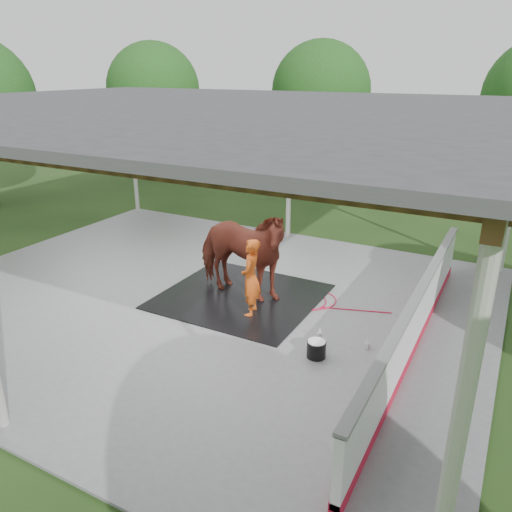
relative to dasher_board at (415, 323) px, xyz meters
The scene contains 12 objects.
ground 4.64m from the dasher_board, behind, with size 100.00×100.00×0.00m, color #1E3814.
concrete_slab 4.63m from the dasher_board, behind, with size 12.00×10.00×0.05m, color slate.
pavilion_structure 5.70m from the dasher_board, behind, with size 12.60×10.60×4.05m.
dasher_board is the anchor object (origin of this frame).
tree_belt 5.43m from the dasher_board, 168.18° to the left, with size 28.00×28.00×5.80m.
rubber_mat 3.82m from the dasher_board, behind, with size 3.25×3.05×0.02m, color black.
horse 3.81m from the dasher_board, behind, with size 1.08×2.38×2.01m, color maroon.
handler 3.19m from the dasher_board, behind, with size 0.58×0.38×1.59m, color #D65216.
wash_bucket 1.78m from the dasher_board, 144.33° to the right, with size 0.33×0.33×0.31m.
soap_bottle_a 1.68m from the dasher_board, 160.32° to the right, with size 0.11×0.11×0.28m, color silver.
soap_bottle_b 0.91m from the dasher_board, 155.46° to the right, with size 0.08×0.08×0.17m, color #338CD8.
hose_coil 2.61m from the dasher_board, 157.54° to the left, with size 2.31×1.14×0.02m.
Camera 1 is at (5.80, -8.03, 4.73)m, focal length 35.00 mm.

